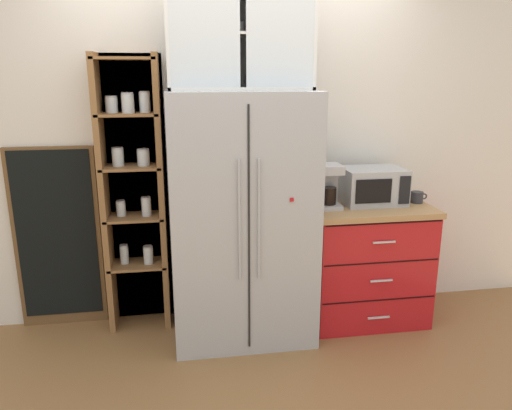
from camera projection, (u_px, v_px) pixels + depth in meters
name	position (u px, v px, depth m)	size (l,w,h in m)	color
ground_plane	(243.00, 330.00, 3.56)	(10.67, 10.67, 0.00)	olive
wall_back_cream	(234.00, 148.00, 3.61)	(4.98, 0.10, 2.55)	silver
refrigerator	(242.00, 218.00, 3.34)	(0.95, 0.71, 1.70)	#ADAFB5
pantry_shelf_column	(134.00, 190.00, 3.45)	(0.47, 0.29, 1.94)	brown
counter_cabinet	(366.00, 262.00, 3.65)	(0.88, 0.60, 0.89)	red
microwave	(373.00, 186.00, 3.55)	(0.44, 0.33, 0.26)	#ADAFB5
coffee_maker	(327.00, 185.00, 3.45)	(0.17, 0.20, 0.31)	#B7B7BC
mug_charcoal	(417.00, 197.00, 3.59)	(0.12, 0.09, 0.08)	#2D2D33
mug_cream	(370.00, 200.00, 3.51)	(0.12, 0.09, 0.08)	silver
bottle_amber	(366.00, 189.00, 3.57)	(0.07, 0.07, 0.24)	brown
upper_cabinet	(239.00, 35.00, 3.08)	(0.92, 0.32, 0.68)	silver
chalkboard_menu	(58.00, 238.00, 3.50)	(0.60, 0.04, 1.32)	brown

